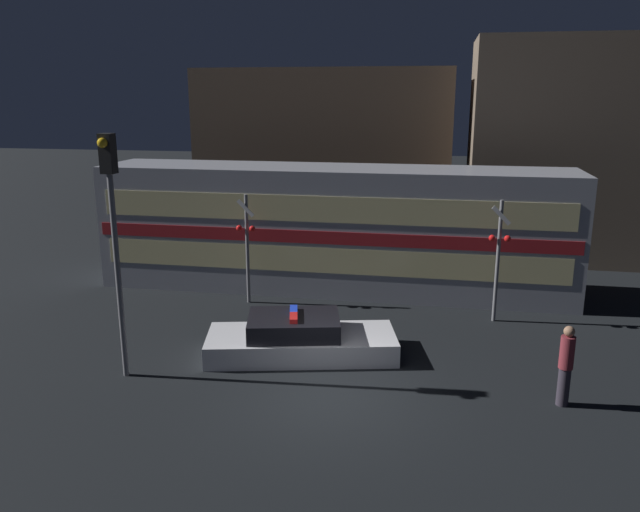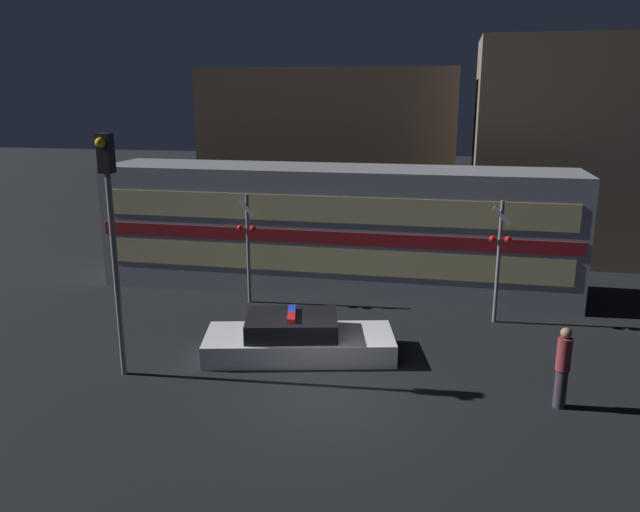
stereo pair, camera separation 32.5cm
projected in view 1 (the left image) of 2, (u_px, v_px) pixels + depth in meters
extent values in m
plane|color=black|center=(330.00, 395.00, 14.36)|extent=(120.00, 120.00, 0.00)
cube|color=gray|center=(334.00, 228.00, 21.95)|extent=(16.40, 3.00, 4.31)
cube|color=maroon|center=(326.00, 238.00, 20.51)|extent=(16.07, 0.03, 0.43)
cube|color=beige|center=(326.00, 261.00, 20.71)|extent=(15.58, 0.02, 0.86)
cube|color=beige|center=(327.00, 209.00, 20.28)|extent=(15.58, 0.02, 0.86)
cube|color=silver|center=(301.00, 344.00, 16.53)|extent=(5.27, 2.99, 0.60)
cube|color=black|center=(294.00, 325.00, 16.39)|extent=(2.70, 2.19, 0.49)
cube|color=red|center=(294.00, 318.00, 16.03)|extent=(0.32, 0.61, 0.12)
cube|color=blue|center=(294.00, 310.00, 16.59)|extent=(0.32, 0.61, 0.12)
cylinder|color=#2D2833|center=(563.00, 386.00, 13.82)|extent=(0.27, 0.27, 0.89)
cylinder|color=maroon|center=(567.00, 352.00, 13.62)|extent=(0.31, 0.31, 0.74)
sphere|color=#8C664C|center=(569.00, 331.00, 13.50)|extent=(0.24, 0.24, 0.24)
cylinder|color=slate|center=(498.00, 262.00, 18.65)|extent=(0.11, 0.11, 3.74)
sphere|color=red|center=(492.00, 238.00, 18.39)|extent=(0.20, 0.20, 0.20)
sphere|color=red|center=(508.00, 239.00, 18.31)|extent=(0.20, 0.20, 0.20)
cube|color=white|center=(501.00, 216.00, 18.22)|extent=(0.58, 0.03, 0.58)
cylinder|color=slate|center=(247.00, 249.00, 20.37)|extent=(0.11, 0.11, 3.63)
sphere|color=red|center=(239.00, 228.00, 20.12)|extent=(0.20, 0.20, 0.20)
sphere|color=red|center=(252.00, 229.00, 20.04)|extent=(0.20, 0.20, 0.20)
cube|color=white|center=(245.00, 208.00, 19.95)|extent=(0.58, 0.03, 0.58)
cylinder|color=slate|center=(118.00, 279.00, 14.78)|extent=(0.14, 0.14, 4.98)
cube|color=black|center=(108.00, 154.00, 14.05)|extent=(0.30, 0.30, 0.90)
sphere|color=gold|center=(102.00, 143.00, 13.80)|extent=(0.23, 0.23, 0.23)
cube|color=brown|center=(326.00, 155.00, 29.67)|extent=(11.63, 4.80, 7.87)
cube|color=brown|center=(576.00, 151.00, 25.83)|extent=(8.60, 4.73, 8.96)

